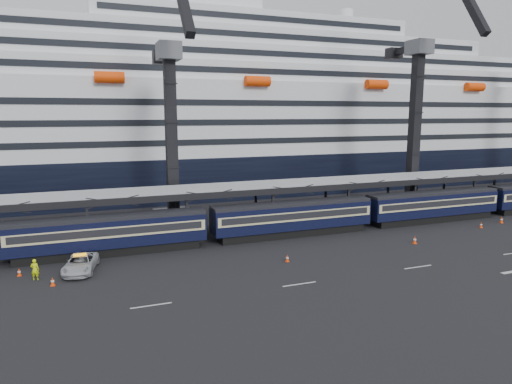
% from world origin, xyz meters
% --- Properties ---
extents(ground, '(260.00, 260.00, 0.00)m').
position_xyz_m(ground, '(0.00, 0.00, 0.00)').
color(ground, black).
rests_on(ground, ground).
extents(lane_markings, '(111.00, 4.27, 0.02)m').
position_xyz_m(lane_markings, '(8.15, -5.23, 0.01)').
color(lane_markings, beige).
rests_on(lane_markings, ground).
extents(train, '(133.05, 3.00, 4.05)m').
position_xyz_m(train, '(-4.65, 10.00, 2.20)').
color(train, black).
rests_on(train, ground).
extents(canopy, '(130.00, 6.25, 5.53)m').
position_xyz_m(canopy, '(0.00, 14.00, 5.25)').
color(canopy, gray).
rests_on(canopy, ground).
extents(cruise_ship, '(214.09, 28.84, 34.00)m').
position_xyz_m(cruise_ship, '(-1.08, 45.99, 12.34)').
color(cruise_ship, black).
rests_on(cruise_ship, ground).
extents(crane_dark_near, '(4.50, 17.75, 35.08)m').
position_xyz_m(crane_dark_near, '(-20.00, 18.59, 11.93)').
color(crane_dark_near, '#47484E').
rests_on(crane_dark_near, ground).
extents(crane_dark_mid, '(4.50, 18.24, 39.64)m').
position_xyz_m(crane_dark_mid, '(15.00, 17.59, 13.36)').
color(crane_dark_mid, '#47484E').
rests_on(crane_dark_mid, ground).
extents(pickup_truck, '(3.46, 5.71, 1.48)m').
position_xyz_m(pickup_truck, '(-30.80, 5.56, 0.74)').
color(pickup_truck, '#AFB3B7').
rests_on(pickup_truck, ground).
extents(worker, '(0.73, 0.54, 1.83)m').
position_xyz_m(worker, '(-34.37, 4.74, 0.91)').
color(worker, '#E0FD0D').
rests_on(worker, ground).
extents(traffic_cone_a, '(0.35, 0.35, 0.70)m').
position_xyz_m(traffic_cone_a, '(-35.77, 6.31, 0.35)').
color(traffic_cone_a, '#FF4108').
rests_on(traffic_cone_a, ground).
extents(traffic_cone_b, '(0.37, 0.37, 0.74)m').
position_xyz_m(traffic_cone_b, '(-32.95, 2.80, 0.37)').
color(traffic_cone_b, '#FF4108').
rests_on(traffic_cone_b, ground).
extents(traffic_cone_c, '(0.35, 0.35, 0.70)m').
position_xyz_m(traffic_cone_c, '(-12.51, 1.64, 0.35)').
color(traffic_cone_c, '#FF4108').
rests_on(traffic_cone_c, ground).
extents(traffic_cone_d, '(0.42, 0.42, 0.84)m').
position_xyz_m(traffic_cone_d, '(2.87, 2.33, 0.42)').
color(traffic_cone_d, '#FF4108').
rests_on(traffic_cone_d, ground).
extents(traffic_cone_e, '(0.42, 0.42, 0.84)m').
position_xyz_m(traffic_cone_e, '(19.63, 6.08, 0.42)').
color(traffic_cone_e, '#FF4108').
rests_on(traffic_cone_e, ground).
extents(traffic_cone_f, '(0.36, 0.36, 0.73)m').
position_xyz_m(traffic_cone_f, '(15.16, 5.09, 0.36)').
color(traffic_cone_f, '#FF4108').
rests_on(traffic_cone_f, ground).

